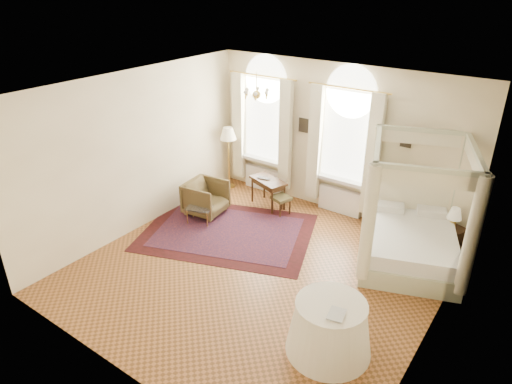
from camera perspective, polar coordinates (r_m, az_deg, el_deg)
ground at (r=8.49m, az=0.32°, el=-9.76°), size 6.00×6.00×0.00m
room_walls at (r=7.51m, az=0.36°, el=2.64°), size 6.00×6.00×6.00m
window_left at (r=10.91m, az=0.87°, el=7.34°), size 1.62×0.27×3.29m
window_right at (r=9.94m, az=10.92°, el=5.00°), size 1.62×0.27×3.29m
chandelier at (r=8.65m, az=0.06°, el=12.22°), size 0.51×0.45×0.50m
wall_pictures at (r=9.94m, az=10.76°, el=7.48°), size 2.54×0.03×0.39m
canopy_bed at (r=8.89m, az=18.76°, el=-5.45°), size 2.34×2.58×2.32m
nightstand at (r=9.65m, az=23.37°, el=-5.50°), size 0.46×0.44×0.53m
nightstand_lamp at (r=9.42m, az=23.59°, el=-2.61°), size 0.28×0.28×0.40m
writing_desk at (r=10.46m, az=1.54°, el=1.08°), size 0.98×0.72×0.66m
laptop at (r=10.50m, az=1.06°, el=1.82°), size 0.32×0.23×0.02m
stool at (r=10.21m, az=3.18°, el=-0.93°), size 0.47×0.47×0.43m
armchair at (r=10.27m, az=-6.28°, el=-0.71°), size 0.94×0.91×0.77m
coffee_table at (r=9.92m, az=-7.07°, el=-2.10°), size 0.63×0.52×0.36m
floor_lamp at (r=11.17m, az=-3.50°, el=6.93°), size 0.40×0.40×1.57m
oriental_rug at (r=9.64m, az=-3.58°, el=-5.01°), size 4.09×3.52×0.01m
side_table at (r=6.79m, az=9.18°, el=-16.38°), size 1.23×1.23×0.84m
book at (r=6.34m, az=9.07°, el=-14.62°), size 0.26×0.32×0.03m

